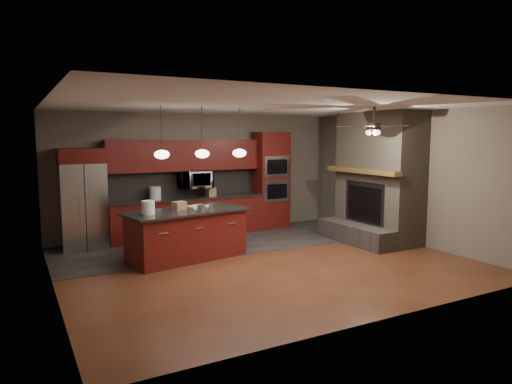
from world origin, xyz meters
TOP-DOWN VIEW (x-y plane):
  - ground at (0.00, 0.00)m, footprint 7.00×7.00m
  - ceiling at (0.00, 0.00)m, footprint 7.00×6.00m
  - back_wall at (0.00, 3.00)m, footprint 7.00×0.02m
  - right_wall at (3.50, 0.00)m, footprint 0.02×6.00m
  - left_wall at (-3.50, 0.00)m, footprint 0.02×6.00m
  - slate_tile_patch at (0.00, 1.80)m, footprint 7.00×2.40m
  - fireplace_column at (3.04, 0.40)m, footprint 1.30×2.10m
  - back_cabinetry at (-0.48, 2.74)m, footprint 3.59×0.64m
  - oven_tower at (1.70, 2.69)m, footprint 0.80×0.63m
  - microwave at (-0.27, 2.75)m, footprint 0.73×0.41m
  - refrigerator at (-2.73, 2.62)m, footprint 0.87×0.75m
  - kitchen_island at (-1.16, 0.89)m, footprint 2.40×1.40m
  - white_bucket at (-1.90, 0.75)m, footprint 0.31×0.31m
  - paint_can at (-0.94, 0.69)m, footprint 0.16×0.16m
  - paint_tray at (-0.86, 1.11)m, footprint 0.41×0.34m
  - cardboard_box at (-1.25, 1.02)m, footprint 0.28×0.25m
  - counter_bucket at (-1.22, 2.70)m, footprint 0.28×0.28m
  - counter_box at (0.09, 2.65)m, footprint 0.19×0.15m
  - pendant_left at (-1.65, 0.70)m, footprint 0.26×0.26m
  - pendant_center at (-0.90, 0.70)m, footprint 0.26×0.26m
  - pendant_right at (-0.15, 0.70)m, footprint 0.26×0.26m
  - ceiling_fan at (1.80, -0.80)m, footprint 1.27×1.33m

SIDE VIEW (x-z plane):
  - ground at x=0.00m, z-range 0.00..0.00m
  - slate_tile_patch at x=0.00m, z-range 0.00..0.01m
  - kitchen_island at x=-1.16m, z-range 0.00..0.92m
  - back_cabinetry at x=-0.48m, z-range -0.21..1.99m
  - paint_tray at x=-0.86m, z-range 0.92..0.96m
  - paint_can at x=-0.94m, z-range 0.92..1.03m
  - cardboard_box at x=-1.25m, z-range 0.92..1.07m
  - counter_box at x=0.09m, z-range 0.90..1.10m
  - refrigerator at x=-2.73m, z-range 0.00..2.04m
  - white_bucket at x=-1.90m, z-range 0.92..1.16m
  - counter_bucket at x=-1.22m, z-range 0.90..1.18m
  - oven_tower at x=1.70m, z-range 0.00..2.38m
  - fireplace_column at x=3.04m, z-range -0.10..2.70m
  - microwave at x=-0.27m, z-range 1.05..1.55m
  - back_wall at x=0.00m, z-range 0.00..2.80m
  - right_wall at x=3.50m, z-range 0.00..2.80m
  - left_wall at x=-3.50m, z-range 0.00..2.80m
  - pendant_left at x=-1.65m, z-range 1.51..2.42m
  - pendant_center at x=-0.90m, z-range 1.51..2.42m
  - pendant_right at x=-0.15m, z-range 1.51..2.42m
  - ceiling_fan at x=1.80m, z-range 2.25..2.66m
  - ceiling at x=0.00m, z-range 2.79..2.81m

